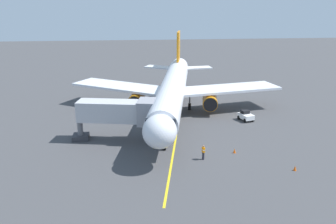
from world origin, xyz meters
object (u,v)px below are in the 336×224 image
Objects in this scene: ground_crew_marshaller at (203,152)px; ground_crew_wing_walker at (135,97)px; jet_bridge at (123,112)px; tug_near_nose at (246,116)px; safety_cone_nose_left at (235,151)px; safety_cone_nose_right at (295,168)px; airplane at (173,90)px.

ground_crew_marshaller is 25.59m from ground_crew_wing_walker.
jet_bridge is 4.37× the size of tug_near_nose.
safety_cone_nose_left is 7.11m from safety_cone_nose_right.
tug_near_nose is (-16.08, 11.96, -0.18)m from ground_crew_wing_walker.
safety_cone_nose_right is at bearing 134.74° from safety_cone_nose_left.
tug_near_nose is at bearing -125.60° from ground_crew_marshaller.
ground_crew_wing_walker is at bearing -95.86° from jet_bridge.
jet_bridge is 20.96m from safety_cone_nose_right.
ground_crew_marshaller is at bearing 105.94° from ground_crew_wing_walker.
safety_cone_nose_left is 1.00× the size of safety_cone_nose_right.
tug_near_nose is (-10.48, 4.04, -3.30)m from airplane.
safety_cone_nose_left is at bearing -161.49° from ground_crew_marshaller.
airplane is 10.19m from ground_crew_wing_walker.
ground_crew_marshaller is at bearing 94.89° from airplane.
ground_crew_marshaller is 3.11× the size of safety_cone_nose_left.
airplane is 12.50m from jet_bridge.
safety_cone_nose_left is at bearing -45.26° from safety_cone_nose_right.
ground_crew_wing_walker is 32.55m from safety_cone_nose_right.
airplane is at bearing -62.91° from safety_cone_nose_right.
ground_crew_wing_walker reaches higher than tug_near_nose.
airplane reaches higher than safety_cone_nose_left.
jet_bridge is 6.73× the size of ground_crew_marshaller.
ground_crew_wing_walker is (7.03, -24.61, 0.00)m from ground_crew_marshaller.
tug_near_nose is at bearing 143.35° from ground_crew_wing_walker.
airplane reaches higher than ground_crew_wing_walker.
ground_crew_marshaller is at bearing 18.51° from safety_cone_nose_left.
jet_bridge reaches higher than ground_crew_marshaller.
ground_crew_marshaller reaches higher than tug_near_nose.
ground_crew_marshaller is (-8.87, 6.65, -2.88)m from jet_bridge.
ground_crew_wing_walker is 25.76m from safety_cone_nose_left.
jet_bridge is at bearing 18.48° from tug_near_nose.
safety_cone_nose_right is at bearing 119.52° from ground_crew_wing_walker.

